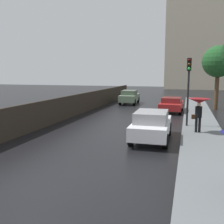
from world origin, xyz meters
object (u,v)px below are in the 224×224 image
at_px(car_white_mid_road, 152,125).
at_px(street_tree_near, 218,62).
at_px(traffic_light, 189,79).
at_px(car_green_far_ahead, 130,97).
at_px(pedestrian_with_umbrella_near, 199,105).
at_px(car_red_near_kerb, 171,104).

bearing_deg(car_white_mid_road, street_tree_near, 70.75).
bearing_deg(traffic_light, car_green_far_ahead, 118.26).
bearing_deg(pedestrian_with_umbrella_near, street_tree_near, 65.70).
distance_m(car_white_mid_road, pedestrian_with_umbrella_near, 3.07).
relative_size(car_green_far_ahead, street_tree_near, 0.77).
bearing_deg(car_green_far_ahead, street_tree_near, 161.18).
bearing_deg(car_red_near_kerb, car_green_far_ahead, 135.50).
relative_size(car_white_mid_road, traffic_light, 1.01).
relative_size(car_white_mid_road, street_tree_near, 0.72).
bearing_deg(car_green_far_ahead, car_red_near_kerb, 130.74).
bearing_deg(car_white_mid_road, pedestrian_with_umbrella_near, 38.68).
relative_size(car_red_near_kerb, car_green_far_ahead, 0.88).
xyz_separation_m(traffic_light, street_tree_near, (2.48, 9.02, 1.34)).
xyz_separation_m(car_white_mid_road, car_green_far_ahead, (-4.49, 15.03, 0.00)).
relative_size(pedestrian_with_umbrella_near, traffic_light, 0.45).
bearing_deg(car_red_near_kerb, traffic_light, -76.45).
height_order(car_red_near_kerb, street_tree_near, street_tree_near).
distance_m(pedestrian_with_umbrella_near, street_tree_near, 11.18).
relative_size(car_red_near_kerb, street_tree_near, 0.68).
bearing_deg(traffic_light, street_tree_near, 74.60).
xyz_separation_m(car_red_near_kerb, car_green_far_ahead, (-4.84, 5.07, 0.10)).
bearing_deg(street_tree_near, car_red_near_kerb, -145.63).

